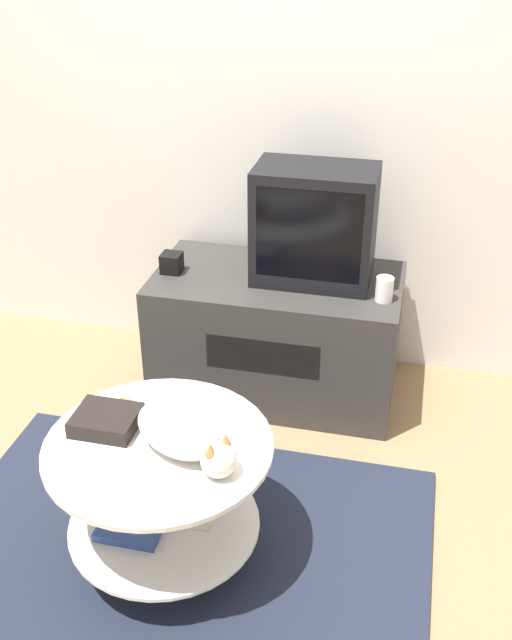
% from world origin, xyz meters
% --- Properties ---
extents(ground_plane, '(12.00, 12.00, 0.00)m').
position_xyz_m(ground_plane, '(0.00, 0.00, 0.00)').
color(ground_plane, '#93704C').
extents(wall_back, '(8.00, 0.05, 2.60)m').
position_xyz_m(wall_back, '(0.00, 1.46, 1.30)').
color(wall_back, silver).
rests_on(wall_back, ground_plane).
extents(rug, '(1.75, 1.23, 0.02)m').
position_xyz_m(rug, '(0.00, 0.00, 0.01)').
color(rug, '#1E2333').
rests_on(rug, ground_plane).
extents(tv_stand, '(1.09, 0.59, 0.58)m').
position_xyz_m(tv_stand, '(0.12, 1.08, 0.29)').
color(tv_stand, '#33302D').
rests_on(tv_stand, ground_plane).
extents(tv, '(0.50, 0.30, 0.50)m').
position_xyz_m(tv, '(0.27, 1.11, 0.83)').
color(tv, black).
rests_on(tv, tv_stand).
extents(speaker, '(0.09, 0.09, 0.09)m').
position_xyz_m(speaker, '(-0.35, 1.03, 0.62)').
color(speaker, black).
rests_on(speaker, tv_stand).
extents(mug, '(0.07, 0.07, 0.10)m').
position_xyz_m(mug, '(0.59, 0.98, 0.63)').
color(mug, white).
rests_on(mug, tv_stand).
extents(coffee_table, '(0.74, 0.74, 0.50)m').
position_xyz_m(coffee_table, '(-0.04, -0.05, 0.34)').
color(coffee_table, '#B2B2B7').
rests_on(coffee_table, rug).
extents(dvd_box, '(0.21, 0.17, 0.06)m').
position_xyz_m(dvd_box, '(-0.23, -0.00, 0.55)').
color(dvd_box, black).
rests_on(dvd_box, coffee_table).
extents(cat, '(0.49, 0.35, 0.13)m').
position_xyz_m(cat, '(0.05, -0.05, 0.58)').
color(cat, silver).
rests_on(cat, coffee_table).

